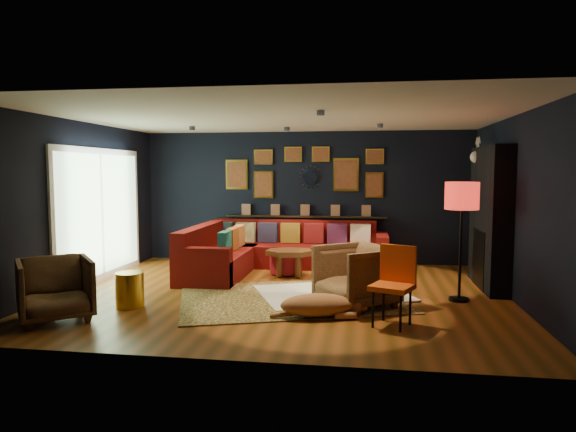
# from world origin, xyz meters

# --- Properties ---
(floor) EXTENTS (6.50, 6.50, 0.00)m
(floor) POSITION_xyz_m (0.00, 0.00, 0.00)
(floor) COLOR #984D1B
(floor) RESTS_ON ground
(room_walls) EXTENTS (6.50, 6.50, 6.50)m
(room_walls) POSITION_xyz_m (0.00, 0.00, 1.59)
(room_walls) COLOR black
(room_walls) RESTS_ON ground
(sectional) EXTENTS (3.41, 2.69, 0.86)m
(sectional) POSITION_xyz_m (-0.61, 1.81, 0.32)
(sectional) COLOR maroon
(sectional) RESTS_ON ground
(ledge) EXTENTS (3.20, 0.12, 0.04)m
(ledge) POSITION_xyz_m (0.00, 2.68, 0.92)
(ledge) COLOR black
(ledge) RESTS_ON room_walls
(gallery_wall) EXTENTS (3.15, 0.04, 1.02)m
(gallery_wall) POSITION_xyz_m (-0.01, 2.72, 1.81)
(gallery_wall) COLOR gold
(gallery_wall) RESTS_ON room_walls
(sunburst_mirror) EXTENTS (0.47, 0.16, 0.47)m
(sunburst_mirror) POSITION_xyz_m (0.10, 2.72, 1.70)
(sunburst_mirror) COLOR silver
(sunburst_mirror) RESTS_ON room_walls
(fireplace) EXTENTS (0.31, 1.60, 2.20)m
(fireplace) POSITION_xyz_m (3.09, 0.90, 1.02)
(fireplace) COLOR black
(fireplace) RESTS_ON ground
(deer_head) EXTENTS (0.50, 0.28, 0.45)m
(deer_head) POSITION_xyz_m (3.14, 1.40, 2.05)
(deer_head) COLOR white
(deer_head) RESTS_ON fireplace
(sliding_door) EXTENTS (0.06, 2.80, 2.20)m
(sliding_door) POSITION_xyz_m (-3.22, 0.60, 1.10)
(sliding_door) COLOR white
(sliding_door) RESTS_ON ground
(ceiling_spots) EXTENTS (3.30, 2.50, 0.06)m
(ceiling_spots) POSITION_xyz_m (-0.00, 0.80, 2.56)
(ceiling_spots) COLOR black
(ceiling_spots) RESTS_ON room_walls
(shag_rug) EXTENTS (2.51, 2.22, 0.03)m
(shag_rug) POSITION_xyz_m (0.71, 0.05, 0.01)
(shag_rug) COLOR white
(shag_rug) RESTS_ON ground
(leopard_rug) EXTENTS (3.62, 3.07, 0.02)m
(leopard_rug) POSITION_xyz_m (0.14, -0.30, 0.01)
(leopard_rug) COLOR tan
(leopard_rug) RESTS_ON ground
(coffee_table) EXTENTS (0.95, 0.77, 0.43)m
(coffee_table) POSITION_xyz_m (-0.10, 1.25, 0.38)
(coffee_table) COLOR brown
(coffee_table) RESTS_ON shag_rug
(pouf) EXTENTS (0.58, 0.58, 0.38)m
(pouf) POSITION_xyz_m (-0.19, 1.44, 0.22)
(pouf) COLOR maroon
(pouf) RESTS_ON shag_rug
(armchair_left) EXTENTS (1.12, 1.11, 0.84)m
(armchair_left) POSITION_xyz_m (-2.55, -1.76, 0.42)
(armchair_left) COLOR #A66E3F
(armchair_left) RESTS_ON ground
(armchair_right) EXTENTS (1.20, 1.21, 0.92)m
(armchair_right) POSITION_xyz_m (1.07, -0.55, 0.46)
(armchair_right) COLOR #A66E3F
(armchair_right) RESTS_ON ground
(gold_stool) EXTENTS (0.37, 0.37, 0.47)m
(gold_stool) POSITION_xyz_m (-1.93, -1.04, 0.23)
(gold_stool) COLOR gold
(gold_stool) RESTS_ON ground
(orange_chair) EXTENTS (0.58, 0.58, 0.94)m
(orange_chair) POSITION_xyz_m (1.53, -1.33, 0.56)
(orange_chair) COLOR black
(orange_chair) RESTS_ON ground
(floor_lamp) EXTENTS (0.46, 0.46, 1.67)m
(floor_lamp) POSITION_xyz_m (2.50, -0.05, 1.41)
(floor_lamp) COLOR black
(floor_lamp) RESTS_ON ground
(dog) EXTENTS (1.36, 0.89, 0.40)m
(dog) POSITION_xyz_m (0.60, -1.18, 0.22)
(dog) COLOR #A76A3E
(dog) RESTS_ON leopard_rug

